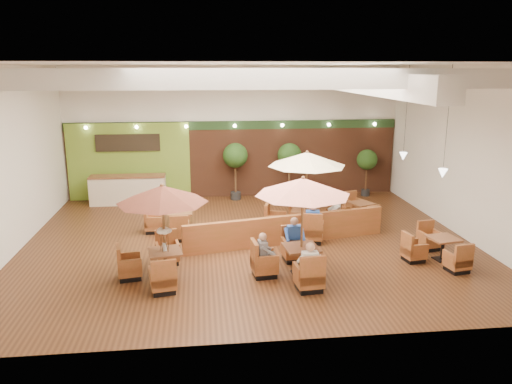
{
  "coord_description": "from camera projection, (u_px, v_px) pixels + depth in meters",
  "views": [
    {
      "loc": [
        -1.45,
        -14.99,
        5.39
      ],
      "look_at": [
        0.3,
        0.5,
        1.5
      ],
      "focal_mm": 35.0,
      "sensor_mm": 36.0,
      "label": 1
    }
  ],
  "objects": [
    {
      "name": "table_0",
      "position": [
        161.0,
        211.0,
        12.79
      ],
      "size": [
        2.46,
        2.57,
        2.55
      ],
      "rotation": [
        0.0,
        0.0,
        0.18
      ],
      "color": "brown",
      "rests_on": "ground"
    },
    {
      "name": "table_3",
      "position": [
        174.0,
        219.0,
        16.77
      ],
      "size": [
        1.58,
        2.37,
        1.48
      ],
      "rotation": [
        0.0,
        0.0,
        0.01
      ],
      "color": "brown",
      "rests_on": "ground"
    },
    {
      "name": "diner_3",
      "position": [
        312.0,
        219.0,
        15.67
      ],
      "size": [
        0.45,
        0.38,
        0.86
      ],
      "rotation": [
        0.0,
        0.0,
        -0.15
      ],
      "color": "#2750AA",
      "rests_on": "ground"
    },
    {
      "name": "topiary_0",
      "position": [
        235.0,
        158.0,
        20.59
      ],
      "size": [
        1.03,
        1.03,
        2.39
      ],
      "color": "black",
      "rests_on": "ground"
    },
    {
      "name": "diner_1",
      "position": [
        294.0,
        235.0,
        14.17
      ],
      "size": [
        0.4,
        0.32,
        0.82
      ],
      "rotation": [
        0.0,
        0.0,
        3.16
      ],
      "color": "#2750AA",
      "rests_on": "ground"
    },
    {
      "name": "topiary_1",
      "position": [
        290.0,
        157.0,
        20.84
      ],
      "size": [
        1.01,
        1.01,
        2.34
      ],
      "color": "black",
      "rests_on": "ground"
    },
    {
      "name": "diner_4",
      "position": [
        335.0,
        209.0,
        16.76
      ],
      "size": [
        0.4,
        0.45,
        0.83
      ],
      "rotation": [
        0.0,
        0.0,
        1.28
      ],
      "color": "white",
      "rests_on": "ground"
    },
    {
      "name": "table_5",
      "position": [
        354.0,
        212.0,
        18.03
      ],
      "size": [
        1.68,
        2.39,
        0.84
      ],
      "rotation": [
        0.0,
        0.0,
        0.37
      ],
      "color": "brown",
      "rests_on": "ground"
    },
    {
      "name": "table_1",
      "position": [
        300.0,
        205.0,
        12.92
      ],
      "size": [
        2.59,
        2.68,
        2.7
      ],
      "rotation": [
        0.0,
        0.0,
        0.1
      ],
      "color": "brown",
      "rests_on": "ground"
    },
    {
      "name": "service_counter",
      "position": [
        128.0,
        190.0,
        20.21
      ],
      "size": [
        3.0,
        0.75,
        1.18
      ],
      "color": "beige",
      "rests_on": "ground"
    },
    {
      "name": "table_4",
      "position": [
        434.0,
        250.0,
        14.3
      ],
      "size": [
        1.62,
        2.36,
        0.86
      ],
      "rotation": [
        0.0,
        0.0,
        0.16
      ],
      "color": "brown",
      "rests_on": "ground"
    },
    {
      "name": "table_2",
      "position": [
        306.0,
        178.0,
        16.38
      ],
      "size": [
        2.86,
        2.86,
        2.78
      ],
      "rotation": [
        0.0,
        0.0,
        -0.27
      ],
      "color": "brown",
      "rests_on": "ground"
    },
    {
      "name": "booth_divider",
      "position": [
        287.0,
        230.0,
        15.62
      ],
      "size": [
        6.53,
        1.58,
        0.92
      ],
      "primitive_type": "cube",
      "rotation": [
        0.0,
        0.0,
        0.21
      ],
      "color": "brown",
      "rests_on": "ground"
    },
    {
      "name": "diner_2",
      "position": [
        264.0,
        250.0,
        13.11
      ],
      "size": [
        0.31,
        0.38,
        0.75
      ],
      "rotation": [
        0.0,
        0.0,
        4.8
      ],
      "color": "slate",
      "rests_on": "ground"
    },
    {
      "name": "topiary_2",
      "position": [
        367.0,
        161.0,
        21.27
      ],
      "size": [
        0.87,
        0.87,
        2.02
      ],
      "color": "black",
      "rests_on": "ground"
    },
    {
      "name": "room",
      "position": [
        252.0,
        123.0,
        16.23
      ],
      "size": [
        14.04,
        14.0,
        5.52
      ],
      "color": "#381E0F",
      "rests_on": "ground"
    },
    {
      "name": "diner_0",
      "position": [
        309.0,
        261.0,
        12.26
      ],
      "size": [
        0.4,
        0.31,
        0.81
      ],
      "rotation": [
        0.0,
        0.0,
        0.01
      ],
      "color": "white",
      "rests_on": "ground"
    }
  ]
}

